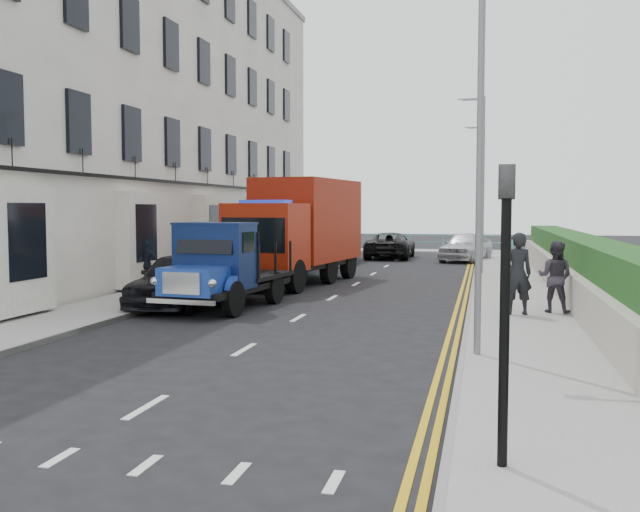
{
  "coord_description": "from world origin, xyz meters",
  "views": [
    {
      "loc": [
        4.39,
        -14.64,
        2.67
      ],
      "look_at": [
        0.13,
        3.82,
        1.4
      ],
      "focal_mm": 40.0,
      "sensor_mm": 36.0,
      "label": 1
    }
  ],
  "objects_px": {
    "bedford_lorry": "(218,271)",
    "lamp_far": "(481,183)",
    "pedestrian_east_near": "(517,274)",
    "red_lorry": "(300,228)",
    "parked_car_front": "(181,279)",
    "lamp_mid": "(480,174)",
    "lamp_near": "(473,131)"
  },
  "relations": [
    {
      "from": "bedford_lorry",
      "to": "lamp_far",
      "type": "bearing_deg",
      "value": 79.17
    },
    {
      "from": "pedestrian_east_near",
      "to": "red_lorry",
      "type": "bearing_deg",
      "value": -56.18
    },
    {
      "from": "lamp_far",
      "to": "parked_car_front",
      "type": "height_order",
      "value": "lamp_far"
    },
    {
      "from": "lamp_mid",
      "to": "parked_car_front",
      "type": "bearing_deg",
      "value": -125.72
    },
    {
      "from": "pedestrian_east_near",
      "to": "bedford_lorry",
      "type": "bearing_deg",
      "value": -10.04
    },
    {
      "from": "red_lorry",
      "to": "pedestrian_east_near",
      "type": "xyz_separation_m",
      "value": [
        7.16,
        -6.83,
        -0.86
      ]
    },
    {
      "from": "lamp_mid",
      "to": "pedestrian_east_near",
      "type": "xyz_separation_m",
      "value": [
        1.0,
        -11.03,
        -2.89
      ]
    },
    {
      "from": "lamp_mid",
      "to": "pedestrian_east_near",
      "type": "bearing_deg",
      "value": -84.83
    },
    {
      "from": "lamp_near",
      "to": "lamp_mid",
      "type": "bearing_deg",
      "value": 90.0
    },
    {
      "from": "pedestrian_east_near",
      "to": "lamp_far",
      "type": "bearing_deg",
      "value": -99.82
    },
    {
      "from": "lamp_mid",
      "to": "parked_car_front",
      "type": "relative_size",
      "value": 1.58
    },
    {
      "from": "lamp_near",
      "to": "lamp_mid",
      "type": "height_order",
      "value": "same"
    },
    {
      "from": "lamp_near",
      "to": "red_lorry",
      "type": "bearing_deg",
      "value": 117.57
    },
    {
      "from": "lamp_mid",
      "to": "parked_car_front",
      "type": "distance_m",
      "value": 13.71
    },
    {
      "from": "bedford_lorry",
      "to": "pedestrian_east_near",
      "type": "bearing_deg",
      "value": 8.57
    },
    {
      "from": "bedford_lorry",
      "to": "parked_car_front",
      "type": "height_order",
      "value": "bedford_lorry"
    },
    {
      "from": "red_lorry",
      "to": "pedestrian_east_near",
      "type": "distance_m",
      "value": 9.94
    },
    {
      "from": "lamp_far",
      "to": "pedestrian_east_near",
      "type": "relative_size",
      "value": 3.54
    },
    {
      "from": "lamp_near",
      "to": "red_lorry",
      "type": "relative_size",
      "value": 0.95
    },
    {
      "from": "lamp_mid",
      "to": "red_lorry",
      "type": "bearing_deg",
      "value": -145.77
    },
    {
      "from": "parked_car_front",
      "to": "pedestrian_east_near",
      "type": "height_order",
      "value": "pedestrian_east_near"
    },
    {
      "from": "red_lorry",
      "to": "pedestrian_east_near",
      "type": "relative_size",
      "value": 3.71
    },
    {
      "from": "lamp_near",
      "to": "lamp_far",
      "type": "height_order",
      "value": "same"
    },
    {
      "from": "lamp_near",
      "to": "lamp_far",
      "type": "xyz_separation_m",
      "value": [
        0.0,
        26.0,
        0.0
      ]
    },
    {
      "from": "lamp_far",
      "to": "bedford_lorry",
      "type": "height_order",
      "value": "lamp_far"
    },
    {
      "from": "lamp_mid",
      "to": "lamp_far",
      "type": "bearing_deg",
      "value": 90.0
    },
    {
      "from": "lamp_far",
      "to": "lamp_mid",
      "type": "bearing_deg",
      "value": -90.0
    },
    {
      "from": "lamp_far",
      "to": "parked_car_front",
      "type": "relative_size",
      "value": 1.58
    },
    {
      "from": "lamp_near",
      "to": "red_lorry",
      "type": "height_order",
      "value": "lamp_near"
    },
    {
      "from": "parked_car_front",
      "to": "lamp_far",
      "type": "bearing_deg",
      "value": 67.08
    },
    {
      "from": "lamp_mid",
      "to": "lamp_far",
      "type": "height_order",
      "value": "same"
    },
    {
      "from": "lamp_near",
      "to": "lamp_far",
      "type": "relative_size",
      "value": 1.0
    }
  ]
}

